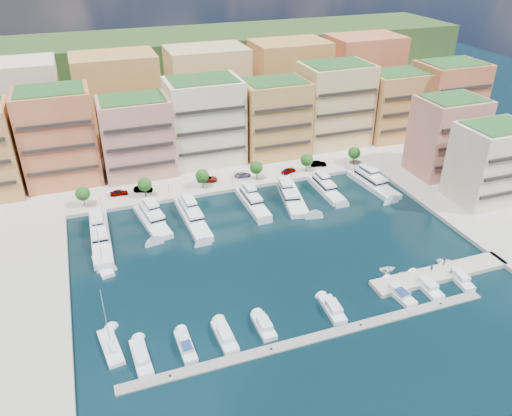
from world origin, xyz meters
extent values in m
plane|color=black|center=(0.00, 0.00, 0.00)|extent=(400.00, 400.00, 0.00)
cube|color=#9E998E|center=(0.00, 62.00, 0.00)|extent=(220.00, 64.00, 2.00)
cube|color=#9E998E|center=(62.00, -8.00, 0.00)|extent=(34.00, 76.00, 2.00)
cube|color=#223415|center=(0.00, 110.00, 0.00)|extent=(240.00, 40.00, 58.00)
cube|color=gray|center=(-3.00, -30.00, 0.00)|extent=(72.00, 2.20, 0.35)
cube|color=#9E998E|center=(30.00, -22.00, 0.00)|extent=(32.00, 5.00, 2.00)
cube|color=#CE7744|center=(-44.00, 52.00, 14.00)|extent=(20.00, 16.00, 26.00)
cube|color=black|center=(-44.00, 43.75, 14.00)|extent=(18.40, 0.50, 0.90)
cube|color=#1E4C21|center=(-44.00, 52.00, 27.40)|extent=(17.60, 14.08, 0.80)
cube|color=tan|center=(-23.00, 50.00, 12.00)|extent=(20.00, 15.00, 22.00)
cube|color=black|center=(-23.00, 42.25, 12.00)|extent=(18.40, 0.50, 0.90)
cube|color=#1E4C21|center=(-23.00, 50.00, 23.40)|extent=(17.60, 13.20, 0.80)
cube|color=#F5E0BD|center=(-2.00, 52.00, 13.50)|extent=(22.00, 16.00, 25.00)
cube|color=black|center=(-2.00, 43.75, 13.50)|extent=(20.24, 0.50, 0.90)
cube|color=#1E4C21|center=(-2.00, 52.00, 26.40)|extent=(19.36, 14.08, 0.80)
cube|color=#C08648|center=(20.00, 50.00, 12.50)|extent=(20.00, 15.00, 23.00)
cube|color=black|center=(20.00, 42.25, 12.50)|extent=(18.40, 0.50, 0.90)
cube|color=#1E4C21|center=(20.00, 50.00, 24.40)|extent=(17.60, 13.20, 0.80)
cube|color=tan|center=(42.00, 52.00, 14.00)|extent=(22.00, 16.00, 26.00)
cube|color=black|center=(42.00, 43.75, 14.00)|extent=(20.24, 0.50, 0.90)
cube|color=#1E4C21|center=(42.00, 52.00, 27.40)|extent=(19.36, 14.08, 0.80)
cube|color=#C28346|center=(64.00, 50.00, 12.00)|extent=(20.00, 15.00, 22.00)
cube|color=black|center=(64.00, 42.25, 12.00)|extent=(18.40, 0.50, 0.90)
cube|color=#1E4C21|center=(64.00, 50.00, 23.40)|extent=(17.60, 13.20, 0.80)
cube|color=#CE7744|center=(84.00, 48.00, 13.00)|extent=(22.00, 16.00, 24.00)
cube|color=black|center=(84.00, 39.75, 13.00)|extent=(20.24, 0.50, 0.90)
cube|color=#1E4C21|center=(84.00, 48.00, 25.40)|extent=(19.36, 14.08, 0.80)
cube|color=tan|center=(62.00, 20.00, 12.00)|extent=(18.00, 14.00, 22.00)
cube|color=black|center=(62.00, 12.75, 12.00)|extent=(16.56, 0.50, 0.90)
cube|color=#1E4C21|center=(62.00, 20.00, 23.40)|extent=(15.84, 12.32, 0.80)
cube|color=#F5E0BD|center=(62.00, 2.00, 11.00)|extent=(18.00, 14.00, 20.00)
cube|color=black|center=(62.00, -5.25, 11.00)|extent=(16.56, 0.50, 0.90)
cube|color=#1E4C21|center=(62.00, 2.00, 21.40)|extent=(15.84, 12.32, 0.80)
cube|color=#F5E0BD|center=(-55.00, 74.00, 16.00)|extent=(26.00, 18.00, 30.00)
cube|color=#C08648|center=(-25.00, 74.00, 16.00)|extent=(26.00, 18.00, 30.00)
cube|color=tan|center=(5.00, 74.00, 16.00)|extent=(26.00, 18.00, 30.00)
cube|color=#C28346|center=(35.00, 74.00, 16.00)|extent=(26.00, 18.00, 30.00)
cube|color=#CE7744|center=(65.00, 74.00, 16.00)|extent=(26.00, 18.00, 30.00)
cylinder|color=#473323|center=(-40.00, 33.50, 2.50)|extent=(0.24, 0.24, 3.00)
sphere|color=#194012|center=(-40.00, 33.50, 4.75)|extent=(3.80, 3.80, 3.80)
cylinder|color=#473323|center=(-24.00, 33.50, 2.50)|extent=(0.24, 0.24, 3.00)
sphere|color=#194012|center=(-24.00, 33.50, 4.75)|extent=(3.80, 3.80, 3.80)
cylinder|color=#473323|center=(-8.00, 33.50, 2.50)|extent=(0.24, 0.24, 3.00)
sphere|color=#194012|center=(-8.00, 33.50, 4.75)|extent=(3.80, 3.80, 3.80)
cylinder|color=#473323|center=(8.00, 33.50, 2.50)|extent=(0.24, 0.24, 3.00)
sphere|color=#194012|center=(8.00, 33.50, 4.75)|extent=(3.80, 3.80, 3.80)
cylinder|color=#473323|center=(24.00, 33.50, 2.50)|extent=(0.24, 0.24, 3.00)
sphere|color=#194012|center=(24.00, 33.50, 4.75)|extent=(3.80, 3.80, 3.80)
cylinder|color=#473323|center=(40.00, 33.50, 2.50)|extent=(0.24, 0.24, 3.00)
sphere|color=#194012|center=(40.00, 33.50, 4.75)|extent=(3.80, 3.80, 3.80)
cylinder|color=black|center=(-36.00, 31.20, 3.00)|extent=(0.10, 0.10, 4.00)
sphere|color=#FFF2CC|center=(-36.00, 31.20, 5.05)|extent=(0.30, 0.30, 0.30)
cylinder|color=black|center=(-18.00, 31.20, 3.00)|extent=(0.10, 0.10, 4.00)
sphere|color=#FFF2CC|center=(-18.00, 31.20, 5.05)|extent=(0.30, 0.30, 0.30)
cylinder|color=black|center=(0.00, 31.20, 3.00)|extent=(0.10, 0.10, 4.00)
sphere|color=#FFF2CC|center=(0.00, 31.20, 5.05)|extent=(0.30, 0.30, 0.30)
cylinder|color=black|center=(18.00, 31.20, 3.00)|extent=(0.10, 0.10, 4.00)
sphere|color=#FFF2CC|center=(18.00, 31.20, 5.05)|extent=(0.30, 0.30, 0.30)
cylinder|color=black|center=(36.00, 31.20, 3.00)|extent=(0.10, 0.10, 4.00)
sphere|color=#FFF2CC|center=(36.00, 31.20, 5.05)|extent=(0.30, 0.30, 0.30)
cube|color=silver|center=(-37.38, 16.75, 0.35)|extent=(4.73, 24.56, 2.30)
cube|color=silver|center=(-37.38, 19.20, 2.40)|extent=(3.76, 13.53, 1.80)
cube|color=black|center=(-37.38, 19.20, 2.40)|extent=(3.82, 13.59, 0.55)
cube|color=silver|center=(-37.38, 21.16, 4.00)|extent=(2.71, 7.39, 1.40)
cylinder|color=#B2B2B7|center=(-37.38, 22.63, 5.60)|extent=(0.14, 0.14, 1.80)
cube|color=silver|center=(-24.50, 20.09, 0.35)|extent=(7.35, 18.32, 2.30)
cube|color=silver|center=(-24.50, 21.87, 2.40)|extent=(5.28, 10.27, 1.80)
cube|color=black|center=(-24.50, 21.87, 2.40)|extent=(5.35, 10.34, 0.55)
cube|color=silver|center=(-24.50, 23.30, 4.00)|extent=(3.58, 5.71, 1.40)
cylinder|color=#B2B2B7|center=(-24.50, 24.37, 5.60)|extent=(0.14, 0.14, 1.80)
cube|color=black|center=(-24.50, 20.09, -0.10)|extent=(7.40, 18.38, 0.35)
cube|color=silver|center=(-14.65, 18.08, 0.35)|extent=(5.15, 22.00, 2.30)
cube|color=silver|center=(-14.65, 20.26, 2.40)|extent=(4.00, 12.14, 1.80)
cube|color=black|center=(-14.65, 20.26, 2.40)|extent=(4.06, 12.21, 0.55)
cube|color=silver|center=(-14.65, 22.01, 4.00)|extent=(2.84, 6.65, 1.40)
cylinder|color=#B2B2B7|center=(-14.65, 23.32, 5.60)|extent=(0.14, 0.14, 1.80)
cube|color=silver|center=(2.35, 20.32, 0.35)|extent=(4.46, 17.44, 2.30)
cube|color=silver|center=(2.35, 22.05, 2.40)|extent=(3.57, 9.61, 1.80)
cube|color=black|center=(2.35, 22.05, 2.40)|extent=(3.63, 9.67, 0.55)
cube|color=silver|center=(2.35, 23.44, 4.00)|extent=(2.58, 5.25, 1.40)
cylinder|color=#B2B2B7|center=(2.35, 24.48, 5.60)|extent=(0.14, 0.14, 1.80)
cube|color=silver|center=(13.33, 19.31, 0.35)|extent=(8.32, 19.94, 2.30)
cube|color=silver|center=(13.33, 21.25, 2.40)|extent=(5.88, 11.21, 1.80)
cube|color=black|center=(13.33, 21.25, 2.40)|extent=(5.95, 11.27, 0.55)
cube|color=silver|center=(13.33, 22.80, 4.00)|extent=(3.94, 6.25, 1.40)
cylinder|color=#B2B2B7|center=(13.33, 23.96, 5.60)|extent=(0.14, 0.14, 1.80)
cube|color=black|center=(13.33, 19.31, -0.10)|extent=(8.38, 20.00, 0.35)
cube|color=silver|center=(24.43, 20.79, 0.35)|extent=(4.28, 16.46, 2.30)
cube|color=silver|center=(24.43, 22.43, 2.40)|extent=(3.46, 9.07, 1.80)
cube|color=black|center=(24.43, 22.43, 2.40)|extent=(3.52, 9.13, 0.55)
cube|color=silver|center=(24.43, 23.75, 4.00)|extent=(2.51, 4.95, 1.40)
cylinder|color=#B2B2B7|center=(24.43, 24.73, 5.60)|extent=(0.14, 0.14, 1.80)
cube|color=silver|center=(38.64, 19.43, 0.35)|extent=(6.99, 19.56, 2.30)
cube|color=silver|center=(38.64, 21.34, 2.40)|extent=(5.22, 10.90, 1.80)
cube|color=black|center=(38.64, 21.34, 2.40)|extent=(5.28, 10.96, 0.55)
cube|color=silver|center=(38.64, 22.87, 4.00)|extent=(3.62, 6.02, 1.40)
cylinder|color=#B2B2B7|center=(38.64, 24.02, 5.60)|extent=(0.14, 0.14, 1.80)
cube|color=silver|center=(-33.91, -24.50, 0.25)|extent=(3.12, 9.09, 1.40)
cube|color=silver|center=(-33.91, -24.95, 1.55)|extent=(2.29, 4.41, 1.10)
cube|color=black|center=(-33.91, -23.16, 1.30)|extent=(1.90, 0.20, 0.55)
cube|color=silver|center=(-26.09, -24.50, 0.25)|extent=(2.68, 8.21, 1.40)
cube|color=silver|center=(-26.09, -24.91, 1.55)|extent=(2.01, 3.96, 1.10)
cube|color=black|center=(-26.09, -23.28, 1.30)|extent=(1.74, 0.16, 0.55)
cube|color=navy|center=(-26.09, -25.96, 2.15)|extent=(1.77, 2.49, 0.12)
cube|color=silver|center=(-18.87, -24.50, 0.25)|extent=(3.08, 8.52, 1.40)
cube|color=silver|center=(-18.87, -24.92, 1.55)|extent=(2.31, 4.12, 1.10)
cube|color=black|center=(-18.87, -23.24, 1.30)|extent=(1.99, 0.18, 0.55)
cube|color=silver|center=(-11.29, -24.50, 0.25)|extent=(2.78, 7.08, 1.40)
cube|color=silver|center=(-11.29, -24.85, 1.55)|extent=(2.14, 3.41, 1.10)
cube|color=black|center=(-11.29, -23.44, 1.30)|extent=(1.94, 0.12, 0.55)
cube|color=silver|center=(2.95, -24.50, 0.25)|extent=(3.25, 8.13, 1.40)
cube|color=silver|center=(2.95, -24.90, 1.55)|extent=(2.38, 3.95, 1.10)
cube|color=black|center=(2.95, -23.30, 1.30)|extent=(1.98, 0.23, 0.55)
cube|color=silver|center=(17.72, -24.50, 0.25)|extent=(3.71, 9.03, 1.40)
cube|color=silver|center=(17.72, -24.94, 1.55)|extent=(2.59, 4.43, 1.10)
cube|color=black|center=(17.72, -23.18, 1.30)|extent=(1.94, 0.33, 0.55)
cube|color=navy|center=(17.72, -26.08, 2.15)|extent=(2.19, 2.84, 0.12)
cube|color=silver|center=(24.59, -24.50, 0.25)|extent=(3.00, 8.65, 1.40)
cube|color=silver|center=(24.59, -24.93, 1.55)|extent=(2.29, 4.17, 1.10)
cube|color=black|center=(24.59, -23.21, 1.30)|extent=(2.04, 0.14, 0.55)
cube|color=silver|center=(32.63, -24.50, 0.25)|extent=(3.31, 8.87, 1.40)
cube|color=silver|center=(32.63, -24.93, 1.55)|extent=(2.35, 4.33, 1.10)
cube|color=black|center=(32.63, -23.20, 1.30)|extent=(1.83, 0.26, 0.55)
cube|color=silver|center=(-38.62, -20.12, 0.20)|extent=(4.14, 9.89, 1.20)
cube|color=silver|center=(-38.62, -21.08, 1.10)|extent=(2.01, 2.61, 0.60)
cylinder|color=#B2B2B7|center=(-38.62, -19.64, 6.80)|extent=(0.14, 0.14, 12.00)
cylinder|color=#B2B2B7|center=(-38.62, -21.56, 1.80)|extent=(0.72, 4.28, 0.10)
cube|color=silver|center=(-37.86, 5.36, 0.20)|extent=(4.31, 9.17, 1.20)
cube|color=silver|center=(-37.86, 4.48, 1.10)|extent=(2.01, 2.47, 0.60)
cylinder|color=#B2B2B7|center=(-37.86, 5.80, 6.80)|extent=(0.14, 0.14, 12.00)
cylinder|color=#B2B2B7|center=(-37.86, 4.04, 1.80)|extent=(0.84, 3.92, 0.10)
imported|color=white|center=(33.99, -18.38, 0.37)|extent=(4.16, 3.53, 0.73)
imported|color=beige|center=(22.56, -19.00, 0.43)|extent=(2.05, 1.94, 0.85)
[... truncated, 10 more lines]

